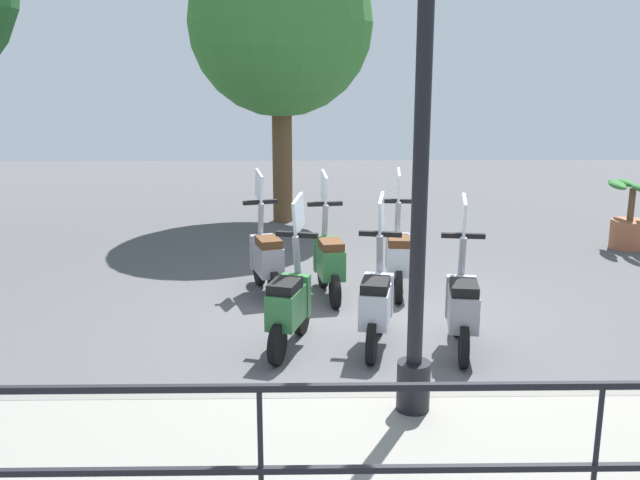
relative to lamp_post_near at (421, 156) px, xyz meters
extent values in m
plane|color=#4C4C4F|center=(2.40, 0.19, -2.16)|extent=(28.00, 28.00, 0.00)
cube|color=gray|center=(-0.80, 0.19, -2.09)|extent=(2.20, 20.00, 0.15)
cube|color=slate|center=(0.25, 0.19, -2.09)|extent=(0.10, 20.00, 0.15)
cube|color=black|center=(-1.80, 0.19, -0.96)|extent=(0.04, 16.00, 0.04)
cube|color=black|center=(-1.80, 0.19, -1.44)|extent=(0.04, 16.00, 0.04)
cylinder|color=black|center=(-1.80, -0.70, -1.49)|extent=(0.03, 0.03, 1.05)
cylinder|color=black|center=(-1.80, 1.08, -1.49)|extent=(0.03, 0.03, 1.05)
cylinder|color=black|center=(0.00, 0.00, -1.81)|extent=(0.26, 0.26, 0.40)
cylinder|color=black|center=(0.00, 0.00, 0.19)|extent=(0.12, 0.12, 4.40)
cylinder|color=brown|center=(7.78, 1.29, -1.01)|extent=(0.36, 0.36, 2.31)
sphere|color=#387A33|center=(7.78, 1.29, 1.37)|extent=(3.24, 3.24, 3.24)
cylinder|color=#9E5B3D|center=(5.65, -4.22, -1.94)|extent=(0.56, 0.56, 0.45)
cylinder|color=brown|center=(5.65, -4.22, -1.46)|extent=(0.10, 0.10, 0.50)
ellipsoid|color=#2D6B2D|center=(5.90, -4.22, -1.16)|extent=(0.56, 0.16, 0.10)
ellipsoid|color=#2D6B2D|center=(5.65, -3.97, -1.16)|extent=(0.56, 0.16, 0.10)
ellipsoid|color=#2D6B2D|center=(5.83, -4.04, -1.16)|extent=(0.56, 0.16, 0.10)
cylinder|color=black|center=(1.97, -0.77, -1.96)|extent=(0.41, 0.13, 0.40)
cylinder|color=black|center=(1.15, -0.65, -1.96)|extent=(0.41, 0.13, 0.40)
cube|color=gray|center=(1.48, -0.70, -1.68)|extent=(0.63, 0.36, 0.36)
cube|color=gray|center=(1.76, -0.74, -1.66)|extent=(0.16, 0.31, 0.44)
cube|color=black|center=(1.41, -0.69, -1.45)|extent=(0.43, 0.31, 0.10)
cylinder|color=gray|center=(1.82, -0.75, -1.31)|extent=(0.19, 0.09, 0.55)
cube|color=black|center=(1.82, -0.75, -1.03)|extent=(0.12, 0.44, 0.05)
cube|color=silver|center=(1.88, -0.76, -0.83)|extent=(0.39, 0.08, 0.42)
cylinder|color=black|center=(2.06, 0.06, -1.96)|extent=(0.41, 0.16, 0.40)
cylinder|color=black|center=(1.25, 0.22, -1.96)|extent=(0.41, 0.16, 0.40)
cube|color=#B7BCC6|center=(1.57, 0.15, -1.68)|extent=(0.64, 0.39, 0.36)
cube|color=#B7BCC6|center=(1.86, 0.10, -1.66)|extent=(0.18, 0.32, 0.44)
cube|color=black|center=(1.50, 0.17, -1.45)|extent=(0.44, 0.33, 0.10)
cylinder|color=gray|center=(1.91, 0.09, -1.31)|extent=(0.19, 0.10, 0.55)
cube|color=black|center=(1.91, 0.09, -1.03)|extent=(0.14, 0.44, 0.05)
cube|color=silver|center=(1.97, 0.07, -0.83)|extent=(0.39, 0.10, 0.42)
cylinder|color=black|center=(2.04, 0.90, -1.96)|extent=(0.41, 0.19, 0.40)
cylinder|color=black|center=(1.25, 1.13, -1.96)|extent=(0.41, 0.19, 0.40)
cube|color=#2D6B38|center=(1.56, 1.04, -1.68)|extent=(0.65, 0.43, 0.36)
cube|color=#2D6B38|center=(1.84, 0.96, -1.66)|extent=(0.20, 0.32, 0.44)
cube|color=black|center=(1.50, 1.05, -1.45)|extent=(0.46, 0.36, 0.10)
cylinder|color=gray|center=(1.90, 0.94, -1.31)|extent=(0.19, 0.12, 0.55)
cube|color=black|center=(1.90, 0.94, -1.03)|extent=(0.18, 0.44, 0.05)
cube|color=silver|center=(1.96, 0.92, -0.83)|extent=(0.38, 0.13, 0.42)
cylinder|color=black|center=(3.87, -0.34, -1.96)|extent=(0.41, 0.11, 0.40)
cylinder|color=black|center=(3.04, -0.27, -1.96)|extent=(0.41, 0.11, 0.40)
cube|color=#B7BCC6|center=(3.37, -0.30, -1.68)|extent=(0.62, 0.33, 0.36)
cube|color=#B7BCC6|center=(3.66, -0.32, -1.66)|extent=(0.14, 0.31, 0.44)
cube|color=#4C2D19|center=(3.30, -0.29, -1.45)|extent=(0.42, 0.29, 0.10)
cylinder|color=gray|center=(3.72, -0.32, -1.31)|extent=(0.19, 0.08, 0.55)
cube|color=black|center=(3.72, -0.32, -1.03)|extent=(0.10, 0.44, 0.05)
cube|color=silver|center=(3.78, -0.33, -0.83)|extent=(0.39, 0.06, 0.42)
cylinder|color=black|center=(3.70, 0.64, -1.96)|extent=(0.41, 0.14, 0.40)
cylinder|color=black|center=(2.88, 0.51, -1.96)|extent=(0.41, 0.14, 0.40)
cube|color=#2D6B38|center=(3.21, 0.56, -1.68)|extent=(0.64, 0.37, 0.36)
cube|color=#2D6B38|center=(3.49, 0.60, -1.66)|extent=(0.16, 0.31, 0.44)
cube|color=#4C2D19|center=(3.14, 0.55, -1.45)|extent=(0.44, 0.32, 0.10)
cylinder|color=gray|center=(3.55, 0.61, -1.31)|extent=(0.19, 0.10, 0.55)
cube|color=black|center=(3.55, 0.61, -1.03)|extent=(0.13, 0.44, 0.05)
cube|color=silver|center=(3.61, 0.62, -0.83)|extent=(0.39, 0.09, 0.42)
cylinder|color=black|center=(3.82, 1.47, -1.96)|extent=(0.41, 0.19, 0.40)
cylinder|color=black|center=(3.03, 1.23, -1.96)|extent=(0.41, 0.19, 0.40)
cube|color=gray|center=(3.35, 1.33, -1.68)|extent=(0.66, 0.44, 0.36)
cube|color=gray|center=(3.62, 1.41, -1.66)|extent=(0.20, 0.32, 0.44)
cube|color=#4C2D19|center=(3.28, 1.31, -1.45)|extent=(0.46, 0.36, 0.10)
cylinder|color=gray|center=(3.68, 1.43, -1.31)|extent=(0.20, 0.12, 0.55)
cube|color=black|center=(3.68, 1.43, -1.03)|extent=(0.18, 0.44, 0.05)
cube|color=silver|center=(3.74, 1.44, -0.83)|extent=(0.38, 0.14, 0.42)
camera|label=1|loc=(-5.17, 0.83, 0.64)|focal=40.00mm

